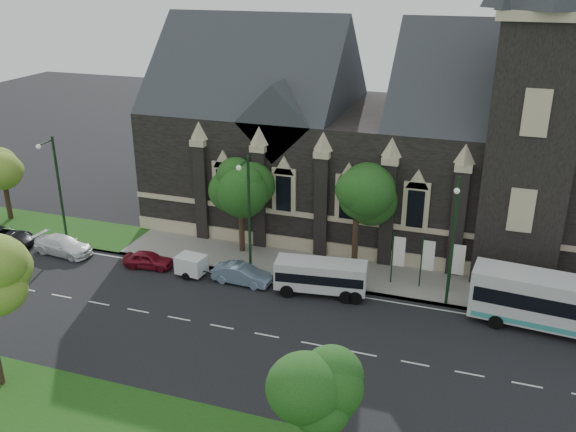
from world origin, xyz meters
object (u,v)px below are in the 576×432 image
at_px(tour_coach, 574,306).
at_px(box_trailer, 191,265).
at_px(tree_park_east, 325,384).
at_px(shuttle_bus, 321,275).
at_px(sedan, 242,274).
at_px(car_far_black, 0,237).
at_px(tree_walk_far, 5,170).
at_px(street_lamp_near, 453,236).
at_px(street_lamp_mid, 248,210).
at_px(car_far_red, 148,260).
at_px(car_far_white, 63,245).
at_px(banner_flag_left, 397,254).
at_px(tree_walk_left, 244,183).
at_px(tree_walk_right, 361,195).
at_px(banner_flag_right, 456,262).
at_px(street_lamp_far, 57,185).
at_px(banner_flag_center, 426,258).

relative_size(tour_coach, box_trailer, 4.10).
xyz_separation_m(tree_park_east, shuttle_bus, (-4.48, 15.42, -3.22)).
bearing_deg(sedan, tree_park_east, -143.93).
bearing_deg(car_far_black, tour_coach, -96.60).
relative_size(tree_walk_far, shuttle_bus, 0.98).
height_order(street_lamp_near, box_trailer, street_lamp_near).
bearing_deg(street_lamp_mid, car_far_red, -170.27).
bearing_deg(box_trailer, street_lamp_mid, 26.46).
bearing_deg(tree_park_east, car_far_white, 149.26).
xyz_separation_m(street_lamp_mid, banner_flag_left, (10.29, 1.91, -2.73)).
height_order(tree_walk_left, tree_walk_far, tree_walk_left).
xyz_separation_m(tree_park_east, street_lamp_mid, (-10.18, 16.42, 0.49)).
relative_size(car_far_red, car_far_black, 0.67).
height_order(tree_walk_right, shuttle_bus, tree_walk_right).
bearing_deg(street_lamp_mid, banner_flag_left, 10.50).
relative_size(street_lamp_near, shuttle_bus, 1.41).
bearing_deg(shuttle_bus, tree_park_east, -81.30).
height_order(banner_flag_left, shuttle_bus, banner_flag_left).
xyz_separation_m(tree_walk_far, car_far_black, (3.03, -4.88, -3.86)).
height_order(banner_flag_right, car_far_white, banner_flag_right).
height_order(tree_walk_left, box_trailer, tree_walk_left).
distance_m(tree_walk_right, banner_flag_left, 4.92).
distance_m(tree_walk_right, tour_coach, 15.51).
distance_m(tree_walk_left, shuttle_bus, 9.81).
height_order(tree_walk_far, banner_flag_right, tree_walk_far).
relative_size(tour_coach, car_far_black, 2.22).
distance_m(tree_walk_right, box_trailer, 13.21).
relative_size(tree_walk_left, banner_flag_right, 1.91).
xyz_separation_m(tree_park_east, street_lamp_far, (-26.18, 16.42, 0.49)).
relative_size(banner_flag_right, car_far_white, 0.82).
bearing_deg(street_lamp_far, car_far_white, -57.32).
bearing_deg(shuttle_bus, box_trailer, 175.21).
height_order(tree_walk_right, street_lamp_mid, street_lamp_mid).
relative_size(tree_walk_right, car_far_red, 2.11).
distance_m(box_trailer, sedan, 3.91).
height_order(banner_flag_left, car_far_black, banner_flag_left).
height_order(banner_flag_center, tour_coach, banner_flag_center).
xyz_separation_m(street_lamp_far, tour_coach, (37.52, -0.92, -3.20)).
xyz_separation_m(street_lamp_mid, shuttle_bus, (5.69, -1.00, -3.72)).
relative_size(tree_walk_left, box_trailer, 2.57).
xyz_separation_m(tour_coach, sedan, (-21.56, -0.41, -1.22)).
xyz_separation_m(tree_walk_right, street_lamp_mid, (-7.21, -3.62, -0.71)).
height_order(tree_park_east, sedan, tree_park_east).
distance_m(tour_coach, car_far_white, 36.66).
xyz_separation_m(street_lamp_near, banner_flag_left, (-3.71, 1.91, -2.73)).
bearing_deg(car_far_white, street_lamp_near, -81.66).
distance_m(sedan, car_far_black, 20.76).
bearing_deg(car_far_white, tree_walk_left, -63.84).
distance_m(tree_park_east, street_lamp_far, 30.90).
distance_m(street_lamp_near, banner_flag_right, 3.34).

